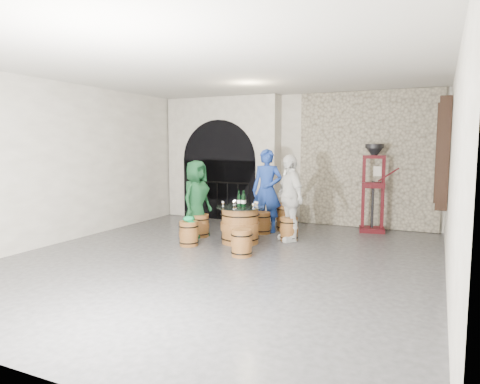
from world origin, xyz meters
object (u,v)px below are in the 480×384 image
at_px(barrel_table, 240,225).
at_px(barrel_stool_near_right, 242,243).
at_px(barrel_stool_far, 262,223).
at_px(barrel_stool_right, 289,229).
at_px(wine_bottle_center, 243,200).
at_px(wine_bottle_right, 244,200).
at_px(wine_bottle_left, 239,200).
at_px(corking_press, 373,181).
at_px(barrel_stool_near_left, 189,234).
at_px(person_green, 196,199).
at_px(side_barrel, 286,217).
at_px(person_white, 290,198).
at_px(person_blue, 267,191).
at_px(barrel_stool_left, 200,226).

bearing_deg(barrel_table, barrel_stool_near_right, -63.46).
relative_size(barrel_stool_far, barrel_stool_right, 1.00).
height_order(wine_bottle_center, wine_bottle_right, same).
bearing_deg(barrel_stool_near_right, wine_bottle_left, 117.71).
xyz_separation_m(barrel_stool_near_right, corking_press, (1.78, 3.16, 0.91)).
xyz_separation_m(barrel_stool_near_left, wine_bottle_center, (0.88, 0.62, 0.63)).
height_order(person_green, wine_bottle_left, person_green).
bearing_deg(side_barrel, corking_press, 19.92).
height_order(barrel_stool_right, side_barrel, side_barrel).
bearing_deg(wine_bottle_center, wine_bottle_right, 97.42).
bearing_deg(barrel_table, person_white, 37.52).
relative_size(barrel_stool_right, wine_bottle_left, 1.48).
bearing_deg(wine_bottle_right, person_blue, 89.68).
height_order(barrel_stool_near_right, person_green, person_green).
bearing_deg(wine_bottle_center, barrel_stool_far, 90.83).
bearing_deg(side_barrel, wine_bottle_left, -106.03).
height_order(wine_bottle_left, corking_press, corking_press).
bearing_deg(wine_bottle_right, side_barrel, 76.64).
bearing_deg(barrel_table, wine_bottle_left, 172.36).
xyz_separation_m(barrel_stool_near_left, wine_bottle_left, (0.78, 0.64, 0.63)).
relative_size(person_blue, side_barrel, 3.01).
distance_m(barrel_stool_right, side_barrel, 1.03).
xyz_separation_m(barrel_stool_left, side_barrel, (1.44, 1.41, 0.07)).
distance_m(person_blue, person_white, 0.99).
xyz_separation_m(person_green, person_white, (1.94, 0.44, 0.07)).
bearing_deg(barrel_stool_near_left, side_barrel, 60.89).
height_order(barrel_stool_left, side_barrel, side_barrel).
xyz_separation_m(barrel_stool_left, wine_bottle_right, (1.08, -0.12, 0.63)).
distance_m(person_white, side_barrel, 1.18).
xyz_separation_m(barrel_stool_far, barrel_stool_near_left, (-0.86, -1.66, 0.00)).
xyz_separation_m(barrel_table, person_green, (-1.12, 0.18, 0.45)).
bearing_deg(wine_bottle_right, person_white, 37.46).
relative_size(person_green, wine_bottle_right, 5.01).
distance_m(person_white, wine_bottle_right, 0.95).
distance_m(wine_bottle_center, corking_press, 3.13).
xyz_separation_m(barrel_stool_far, barrel_stool_right, (0.76, -0.40, 0.00)).
distance_m(person_white, wine_bottle_center, 0.98).
bearing_deg(person_blue, barrel_stool_near_right, -87.52).
distance_m(wine_bottle_center, side_barrel, 1.73).
bearing_deg(barrel_stool_far, person_green, -144.33).
bearing_deg(person_blue, barrel_table, -100.77).
xyz_separation_m(barrel_stool_left, barrel_stool_near_right, (1.47, -1.09, 0.00)).
distance_m(barrel_stool_far, person_green, 1.56).
distance_m(person_blue, wine_bottle_right, 1.22).
bearing_deg(barrel_stool_near_left, barrel_stool_far, 62.54).
bearing_deg(person_white, barrel_stool_near_left, -95.10).
bearing_deg(barrel_stool_near_right, person_green, 145.02).
distance_m(wine_bottle_left, corking_press, 3.19).
relative_size(barrel_stool_far, corking_press, 0.24).
bearing_deg(wine_bottle_left, barrel_table, -7.64).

